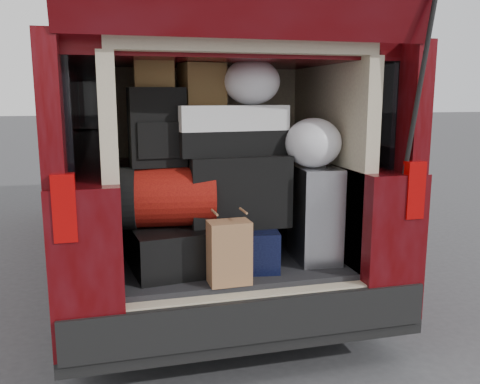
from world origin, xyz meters
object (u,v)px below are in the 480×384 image
object	(u,v)px
black_soft_case	(237,190)
red_duffel	(169,197)
navy_hardshell	(237,243)
backpack	(157,127)
black_hardshell	(170,244)
twotone_duffel	(228,130)
kraft_bag	(229,253)
silver_roller	(315,213)

from	to	relation	value
black_soft_case	red_duffel	bearing A→B (deg)	-177.59
navy_hardshell	backpack	bearing A→B (deg)	-177.12
black_hardshell	twotone_duffel	size ratio (longest dim) A/B	1.00
black_hardshell	red_duffel	world-z (taller)	red_duffel
twotone_duffel	kraft_bag	bearing A→B (deg)	-108.39
silver_roller	twotone_duffel	xyz separation A→B (m)	(-0.49, 0.12, 0.49)
black_hardshell	kraft_bag	distance (m)	0.45
kraft_bag	backpack	bearing A→B (deg)	128.76
silver_roller	backpack	bearing A→B (deg)	177.51
black_soft_case	twotone_duffel	xyz separation A→B (m)	(-0.04, 0.05, 0.34)
kraft_bag	backpack	size ratio (longest dim) A/B	0.78
navy_hardshell	black_soft_case	xyz separation A→B (m)	(0.01, 0.01, 0.31)
navy_hardshell	silver_roller	world-z (taller)	silver_roller
silver_roller	red_duffel	xyz separation A→B (m)	(-0.84, 0.06, 0.13)
black_hardshell	backpack	world-z (taller)	backpack
navy_hardshell	kraft_bag	bearing A→B (deg)	-101.97
backpack	black_soft_case	bearing A→B (deg)	-7.58
black_soft_case	twotone_duffel	bearing A→B (deg)	123.68
navy_hardshell	backpack	xyz separation A→B (m)	(-0.43, 0.04, 0.67)
navy_hardshell	black_soft_case	world-z (taller)	black_soft_case
twotone_duffel	black_soft_case	bearing A→B (deg)	-62.02
red_duffel	black_soft_case	distance (m)	0.39
black_hardshell	black_soft_case	size ratio (longest dim) A/B	1.10
silver_roller	black_hardshell	bearing A→B (deg)	177.29
silver_roller	backpack	size ratio (longest dim) A/B	1.30
red_duffel	silver_roller	bearing A→B (deg)	2.86
navy_hardshell	kraft_bag	distance (m)	0.35
silver_roller	navy_hardshell	bearing A→B (deg)	176.69
red_duffel	backpack	bearing A→B (deg)	141.44
navy_hardshell	red_duffel	size ratio (longest dim) A/B	1.03
black_hardshell	kraft_bag	bearing A→B (deg)	-61.19
black_hardshell	black_soft_case	distance (m)	0.49
black_hardshell	silver_roller	distance (m)	0.86
navy_hardshell	silver_roller	size ratio (longest dim) A/B	0.94
red_duffel	black_soft_case	bearing A→B (deg)	8.64
silver_roller	kraft_bag	world-z (taller)	silver_roller
kraft_bag	red_duffel	distance (m)	0.48
silver_roller	kraft_bag	size ratio (longest dim) A/B	1.68
kraft_bag	silver_roller	bearing A→B (deg)	22.60
silver_roller	kraft_bag	bearing A→B (deg)	-151.42
navy_hardshell	silver_roller	xyz separation A→B (m)	(0.45, -0.06, 0.16)
black_soft_case	black_hardshell	bearing A→B (deg)	175.79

